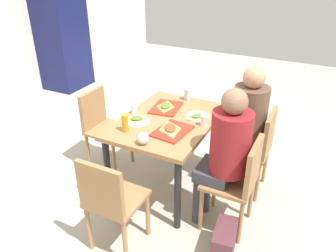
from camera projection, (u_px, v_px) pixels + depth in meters
name	position (u px, v px, depth m)	size (l,w,h in m)	color
ground_plane	(168.00, 183.00, 3.50)	(10.00, 10.00, 0.02)	#B2AD9E
main_table	(168.00, 128.00, 3.19)	(1.17, 0.83, 0.74)	#9E7247
chair_near_left	(239.00, 179.00, 2.71)	(0.40, 0.40, 0.87)	#9E7247
chair_near_right	(256.00, 146.00, 3.17)	(0.40, 0.40, 0.87)	#9E7247
chair_far_side	(102.00, 124.00, 3.57)	(0.40, 0.40, 0.87)	#9E7247
chair_left_end	(110.00, 199.00, 2.49)	(0.40, 0.40, 0.87)	#9E7247
person_in_red	(225.00, 149.00, 2.65)	(0.32, 0.42, 1.28)	#383842
person_in_brown_jacket	(245.00, 119.00, 3.11)	(0.32, 0.42, 1.28)	#383842
tray_red_near	(172.00, 131.00, 2.92)	(0.36, 0.26, 0.02)	red
tray_red_far	(166.00, 108.00, 3.35)	(0.36, 0.26, 0.02)	red
paper_plate_center	(138.00, 121.00, 3.09)	(0.22, 0.22, 0.01)	white
paper_plate_near_edge	(197.00, 116.00, 3.19)	(0.22, 0.22, 0.01)	white
pizza_slice_a	(170.00, 128.00, 2.93)	(0.28, 0.25, 0.02)	tan
pizza_slice_b	(166.00, 106.00, 3.35)	(0.26, 0.20, 0.02)	#C68C47
pizza_slice_c	(137.00, 119.00, 3.11)	(0.21, 0.21, 0.02)	tan
pizza_slice_d	(198.00, 116.00, 3.16)	(0.23, 0.22, 0.02)	#DBAD60
plastic_cup_a	(134.00, 108.00, 3.24)	(0.07, 0.07, 0.10)	white
plastic_cup_b	(204.00, 121.00, 3.00)	(0.07, 0.07, 0.10)	white
soda_can	(187.00, 95.00, 3.51)	(0.07, 0.07, 0.12)	#B7BCC6
condiment_bottle	(125.00, 123.00, 2.90)	(0.06, 0.06, 0.16)	orange
foil_bundle	(143.00, 139.00, 2.72)	(0.10, 0.10, 0.10)	silver
handbag	(224.00, 242.00, 2.60)	(0.32, 0.16, 0.28)	#592D38
drink_fridge	(62.00, 32.00, 5.54)	(0.70, 0.60, 1.90)	#14194C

